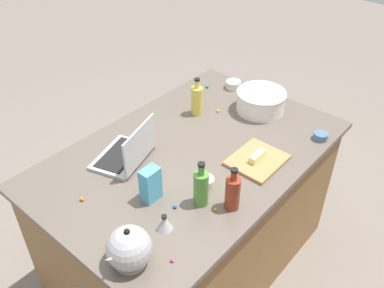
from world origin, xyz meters
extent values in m
plane|color=slate|center=(0.00, 0.00, 0.00)|extent=(12.00, 12.00, 0.00)
cube|color=olive|center=(0.00, 0.00, 0.43)|extent=(1.58, 1.01, 0.87)
cube|color=#60564C|center=(0.00, 0.00, 0.89)|extent=(1.64, 1.07, 0.03)
cube|color=#B7B7BC|center=(0.28, -0.24, 0.91)|extent=(0.36, 0.30, 0.02)
cube|color=black|center=(0.28, -0.25, 0.92)|extent=(0.31, 0.23, 0.00)
cube|color=#B7B7BC|center=(0.25, -0.13, 1.02)|extent=(0.29, 0.10, 0.20)
cube|color=silver|center=(0.25, -0.13, 1.02)|extent=(0.26, 0.08, 0.18)
cylinder|color=white|center=(-0.58, 0.04, 0.96)|extent=(0.29, 0.29, 0.12)
cylinder|color=black|center=(-0.58, 0.04, 0.97)|extent=(0.24, 0.24, 0.11)
torus|color=white|center=(-0.58, 0.04, 1.02)|extent=(0.30, 0.30, 0.02)
cylinder|color=#DBC64C|center=(-0.31, -0.23, 0.99)|extent=(0.07, 0.07, 0.17)
cylinder|color=#DBC64C|center=(-0.31, -0.23, 1.10)|extent=(0.03, 0.03, 0.05)
cylinder|color=black|center=(-0.31, -0.23, 1.13)|extent=(0.03, 0.03, 0.01)
cylinder|color=maroon|center=(0.19, 0.40, 0.98)|extent=(0.07, 0.07, 0.16)
cylinder|color=maroon|center=(0.19, 0.40, 1.09)|extent=(0.03, 0.03, 0.05)
cylinder|color=black|center=(0.19, 0.40, 1.12)|extent=(0.03, 0.03, 0.01)
cylinder|color=#4C8C38|center=(0.26, 0.28, 0.99)|extent=(0.07, 0.07, 0.17)
cylinder|color=#4C8C38|center=(0.26, 0.28, 1.10)|extent=(0.03, 0.03, 0.05)
cylinder|color=black|center=(0.26, 0.28, 1.13)|extent=(0.03, 0.03, 0.01)
cylinder|color=#ADADB2|center=(0.69, 0.28, 0.91)|extent=(0.13, 0.13, 0.01)
sphere|color=#ADADB2|center=(0.69, 0.28, 0.98)|extent=(0.18, 0.18, 0.18)
cone|color=#ADADB2|center=(0.78, 0.28, 1.00)|extent=(0.08, 0.03, 0.07)
sphere|color=black|center=(0.69, 0.28, 1.07)|extent=(0.02, 0.02, 0.02)
cube|color=#AD7F4C|center=(-0.15, 0.31, 0.91)|extent=(0.28, 0.24, 0.02)
cube|color=#F4E58C|center=(-0.15, 0.31, 0.94)|extent=(0.11, 0.04, 0.04)
cylinder|color=beige|center=(0.16, 0.22, 0.92)|extent=(0.09, 0.09, 0.04)
cylinder|color=slate|center=(-0.55, 0.46, 0.92)|extent=(0.08, 0.08, 0.04)
cylinder|color=beige|center=(-0.70, -0.24, 0.92)|extent=(0.10, 0.10, 0.05)
cone|color=#B2B2B7|center=(0.48, 0.26, 0.94)|extent=(0.07, 0.07, 0.07)
cylinder|color=black|center=(0.48, 0.26, 0.97)|extent=(0.02, 0.02, 0.01)
cube|color=#4CA5CC|center=(0.39, 0.09, 0.99)|extent=(0.09, 0.06, 0.17)
sphere|color=green|center=(0.62, 0.23, 0.91)|extent=(0.02, 0.02, 0.02)
sphere|color=yellow|center=(0.26, 0.36, 0.91)|extent=(0.01, 0.01, 0.01)
sphere|color=green|center=(-0.59, -0.38, 0.91)|extent=(0.02, 0.02, 0.02)
sphere|color=#CC3399|center=(0.59, 0.40, 0.91)|extent=(0.01, 0.01, 0.01)
sphere|color=blue|center=(0.36, 0.21, 0.91)|extent=(0.02, 0.02, 0.02)
sphere|color=yellow|center=(-0.40, -0.14, 0.91)|extent=(0.02, 0.02, 0.02)
sphere|color=orange|center=(0.61, -0.14, 0.91)|extent=(0.02, 0.02, 0.02)
camera|label=1|loc=(1.31, 1.13, 2.24)|focal=38.55mm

